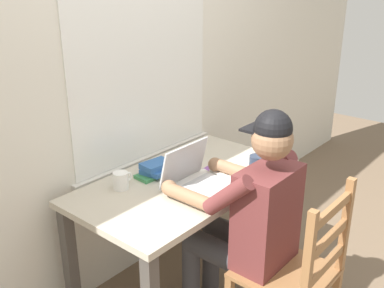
{
  "coord_description": "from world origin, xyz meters",
  "views": [
    {
      "loc": [
        -1.67,
        -1.46,
        1.79
      ],
      "look_at": [
        -0.01,
        -0.05,
        0.95
      ],
      "focal_mm": 41.78,
      "sensor_mm": 36.0,
      "label": 1
    }
  ],
  "objects": [
    {
      "name": "ground_plane",
      "position": [
        0.0,
        0.0,
        0.0
      ],
      "size": [
        8.0,
        8.0,
        0.0
      ],
      "primitive_type": "plane",
      "color": "brown"
    },
    {
      "name": "back_wall",
      "position": [
        0.0,
        0.43,
        1.3
      ],
      "size": [
        6.0,
        0.08,
        2.6
      ],
      "color": "silver",
      "rests_on": "ground"
    },
    {
      "name": "desk",
      "position": [
        0.0,
        0.0,
        0.62
      ],
      "size": [
        1.27,
        0.7,
        0.73
      ],
      "color": "#BCB29E",
      "rests_on": "ground"
    },
    {
      "name": "seated_person",
      "position": [
        -0.02,
        -0.43,
        0.67
      ],
      "size": [
        0.5,
        0.6,
        1.23
      ],
      "color": "brown",
      "rests_on": "ground"
    },
    {
      "name": "wooden_chair",
      "position": [
        -0.02,
        -0.71,
        0.45
      ],
      "size": [
        0.42,
        0.42,
        0.93
      ],
      "color": "olive",
      "rests_on": "ground"
    },
    {
      "name": "laptop",
      "position": [
        -0.05,
        -0.12,
        0.78
      ],
      "size": [
        0.33,
        0.29,
        0.23
      ],
      "color": "#ADAFB2",
      "rests_on": "desk"
    },
    {
      "name": "computer_mouse",
      "position": [
        0.23,
        -0.16,
        0.74
      ],
      "size": [
        0.06,
        0.1,
        0.03
      ],
      "primitive_type": "ellipsoid",
      "color": "black",
      "rests_on": "desk"
    },
    {
      "name": "coffee_mug_white",
      "position": [
        -0.31,
        0.18,
        0.77
      ],
      "size": [
        0.12,
        0.08,
        0.09
      ],
      "color": "white",
      "rests_on": "desk"
    },
    {
      "name": "coffee_mug_dark",
      "position": [
        0.35,
        -0.23,
        0.77
      ],
      "size": [
        0.13,
        0.09,
        0.09
      ],
      "color": "#2D384C",
      "rests_on": "desk"
    },
    {
      "name": "book_stack_main",
      "position": [
        -0.08,
        0.16,
        0.76
      ],
      "size": [
        0.21,
        0.15,
        0.08
      ],
      "color": "#38844C",
      "rests_on": "desk"
    },
    {
      "name": "paper_pile_near_laptop",
      "position": [
        0.22,
        -0.16,
        0.73
      ],
      "size": [
        0.24,
        0.25,
        0.02
      ],
      "primitive_type": "cube",
      "rotation": [
        0.0,
        0.0,
        -0.32
      ],
      "color": "white",
      "rests_on": "desk"
    },
    {
      "name": "paper_pile_back_corner",
      "position": [
        0.02,
        -0.05,
        0.73
      ],
      "size": [
        0.28,
        0.22,
        0.01
      ],
      "primitive_type": "cube",
      "rotation": [
        0.0,
        0.0,
        -0.27
      ],
      "color": "white",
      "rests_on": "desk"
    },
    {
      "name": "landscape_photo_print",
      "position": [
        0.22,
        -0.03,
        0.73
      ],
      "size": [
        0.14,
        0.1,
        0.0
      ],
      "primitive_type": "cube",
      "rotation": [
        0.0,
        0.0,
        0.1
      ],
      "color": "#7A4293",
      "rests_on": "desk"
    }
  ]
}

